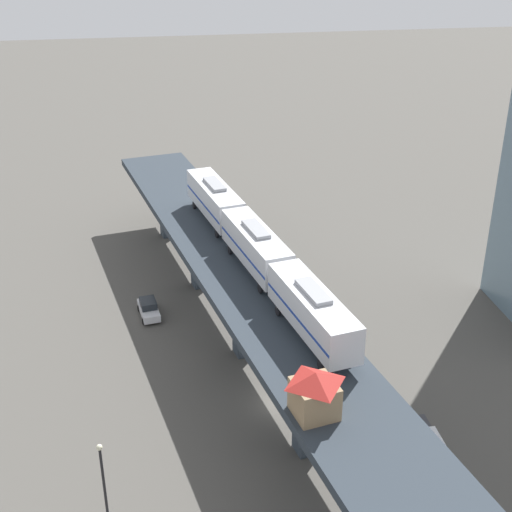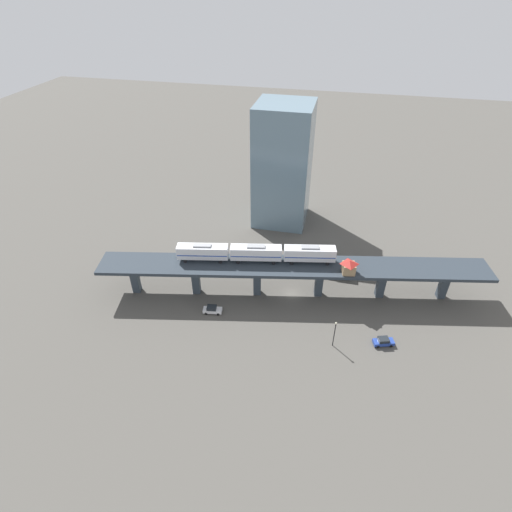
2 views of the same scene
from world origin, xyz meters
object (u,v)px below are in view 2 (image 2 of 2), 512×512
object	(u,v)px
delivery_truck	(338,270)
street_lamp	(335,332)
signal_hut	(349,266)
subway_train	(256,252)
street_car_white	(212,310)
office_tower	(283,166)
street_car_blue	(383,341)

from	to	relation	value
delivery_truck	street_lamp	world-z (taller)	street_lamp
signal_hut	delivery_truck	distance (m)	13.36
subway_train	street_car_white	bearing A→B (deg)	-38.17
delivery_truck	office_tower	distance (m)	36.13
subway_train	delivery_truck	world-z (taller)	subway_train
subway_train	office_tower	xyz separation A→B (m)	(-35.78, 0.08, 6.60)
street_car_white	street_lamp	distance (m)	28.65
signal_hut	street_car_blue	size ratio (longest dim) A/B	0.80
street_car_blue	street_lamp	size ratio (longest dim) A/B	0.68
subway_train	street_car_blue	xyz separation A→B (m)	(11.68, 30.59, -10.46)
subway_train	street_lamp	bearing A→B (deg)	54.50
street_car_white	office_tower	distance (m)	49.88
signal_hut	office_tower	size ratio (longest dim) A/B	0.10
signal_hut	street_lamp	xyz separation A→B (m)	(14.62, -1.54, -6.55)
signal_hut	street_car_blue	world-z (taller)	signal_hut
street_car_white	office_tower	world-z (taller)	office_tower
street_car_white	subway_train	bearing A→B (deg)	141.83
subway_train	delivery_truck	bearing A→B (deg)	117.21
signal_hut	office_tower	distance (m)	42.12
street_car_white	street_car_blue	world-z (taller)	same
delivery_truck	street_lamp	distance (m)	24.50
street_car_blue	delivery_truck	bearing A→B (deg)	-153.19
street_car_blue	signal_hut	bearing A→B (deg)	-143.12
office_tower	signal_hut	bearing A→B (deg)	31.23
street_car_white	office_tower	size ratio (longest dim) A/B	0.13
street_car_white	street_car_blue	size ratio (longest dim) A/B	0.97
street_car_white	office_tower	xyz separation A→B (m)	(-46.15, 8.23, 17.06)
street_car_blue	street_lamp	xyz separation A→B (m)	(2.62, -10.54, 3.17)
delivery_truck	street_car_white	bearing A→B (deg)	-53.62
signal_hut	delivery_truck	bearing A→B (deg)	-168.45
delivery_truck	street_lamp	bearing A→B (deg)	1.08
signal_hut	street_car_white	xyz separation A→B (m)	(10.68, -29.74, -9.72)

